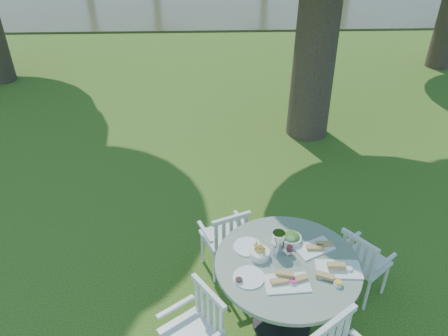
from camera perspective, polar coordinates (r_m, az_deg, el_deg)
The scene contains 6 objects.
ground at distance 5.40m, azimuth 0.08°, elevation -8.78°, with size 140.00×140.00×0.00m, color #21420D.
table at distance 4.06m, azimuth 8.14°, elevation -13.90°, with size 1.28×1.28×0.82m.
chair_ne at distance 4.60m, azimuth 17.44°, elevation -11.47°, with size 0.56×0.56×0.81m.
chair_nw at distance 4.63m, azimuth 0.39°, elevation -9.04°, with size 0.54×0.53×0.84m.
chair_sw at distance 3.86m, azimuth -3.25°, elevation -19.89°, with size 0.59×0.60×0.87m.
tableware at distance 3.95m, azimuth 7.70°, elevation -11.01°, with size 1.11×0.72×0.22m.
Camera 1 is at (-0.16, -4.05, 3.57)m, focal length 35.00 mm.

